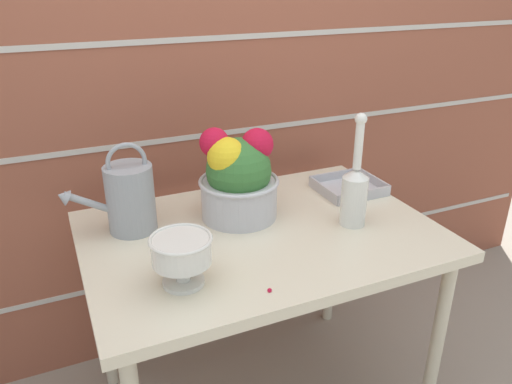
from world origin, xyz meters
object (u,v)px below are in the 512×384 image
object	(u,v)px
crystal_pedestal_bowl	(182,253)
flower_planter	(238,178)
watering_can	(129,197)
glass_decanter	(355,191)
wire_tray	(349,188)

from	to	relation	value
crystal_pedestal_bowl	flower_planter	world-z (taller)	flower_planter
watering_can	glass_decanter	bearing A→B (deg)	-20.64
flower_planter	wire_tray	distance (m)	0.48
crystal_pedestal_bowl	flower_planter	xyz separation A→B (m)	(0.28, 0.31, 0.05)
wire_tray	watering_can	bearing A→B (deg)	178.51
flower_planter	wire_tray	size ratio (longest dim) A/B	1.33
watering_can	wire_tray	size ratio (longest dim) A/B	1.27
glass_decanter	flower_planter	bearing A→B (deg)	148.06
crystal_pedestal_bowl	glass_decanter	xyz separation A→B (m)	(0.61, 0.11, 0.02)
watering_can	crystal_pedestal_bowl	distance (m)	0.37
wire_tray	glass_decanter	bearing A→B (deg)	-121.27
glass_decanter	wire_tray	size ratio (longest dim) A/B	1.61
watering_can	crystal_pedestal_bowl	bearing A→B (deg)	-79.78
crystal_pedestal_bowl	flower_planter	size ratio (longest dim) A/B	0.54
watering_can	glass_decanter	size ratio (longest dim) A/B	0.79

